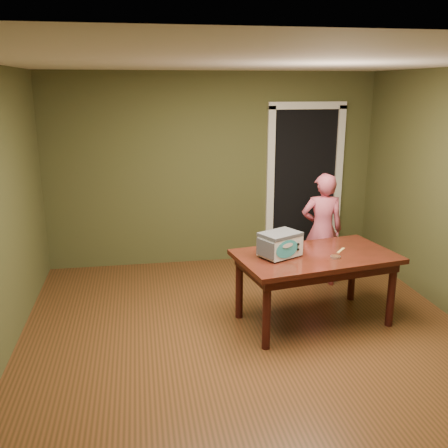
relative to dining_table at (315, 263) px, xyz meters
name	(u,v)px	position (x,y,z in m)	size (l,w,h in m)	color
floor	(253,346)	(-0.74, -0.41, -0.65)	(5.00, 5.00, 0.00)	brown
room_shell	(256,170)	(-0.74, -0.41, 1.06)	(4.52, 5.02, 2.61)	#454625
doorway	(297,181)	(0.56, 2.37, 0.41)	(1.10, 0.66, 2.25)	black
dining_table	(315,263)	(0.00, 0.00, 0.00)	(1.73, 1.16, 0.75)	#36150C
toy_oven	(280,244)	(-0.39, -0.01, 0.24)	(0.48, 0.42, 0.25)	#4C4F54
baking_pan	(335,257)	(0.15, -0.14, 0.11)	(0.10, 0.10, 0.02)	silver
spatula	(341,250)	(0.30, 0.06, 0.10)	(0.18, 0.03, 0.01)	#DFB961
child	(322,230)	(0.44, 0.98, 0.05)	(0.51, 0.34, 1.41)	#BF4F65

